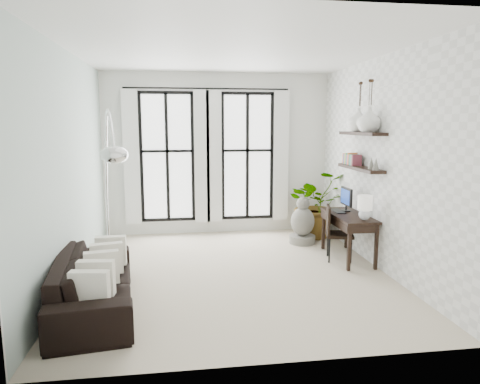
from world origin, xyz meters
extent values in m
plane|color=beige|center=(0.00, 0.00, 0.00)|extent=(5.00, 5.00, 0.00)
plane|color=white|center=(0.00, 0.00, 3.20)|extent=(5.00, 5.00, 0.00)
plane|color=#B2C7BE|center=(-2.25, 0.00, 1.60)|extent=(0.00, 5.00, 5.00)
plane|color=white|center=(2.25, 0.00, 1.60)|extent=(0.00, 5.00, 5.00)
plane|color=white|center=(0.00, 2.50, 1.60)|extent=(4.50, 0.00, 4.50)
cube|color=white|center=(-1.00, 2.47, 1.55)|extent=(1.00, 0.02, 2.50)
cube|color=white|center=(-1.68, 2.37, 1.55)|extent=(0.30, 0.04, 2.60)
cube|color=white|center=(-0.32, 2.37, 1.55)|extent=(0.30, 0.04, 2.60)
cube|color=white|center=(0.60, 2.47, 1.55)|extent=(1.00, 0.02, 2.50)
cube|color=white|center=(-0.08, 2.37, 1.55)|extent=(0.30, 0.04, 2.60)
cube|color=white|center=(1.28, 2.37, 1.55)|extent=(0.30, 0.04, 2.60)
cylinder|color=black|center=(-0.20, 2.38, 2.88)|extent=(3.20, 0.03, 0.03)
cube|color=black|center=(2.11, 0.41, 1.50)|extent=(0.25, 1.30, 0.05)
cube|color=black|center=(2.11, 0.41, 2.05)|extent=(0.25, 1.30, 0.05)
cube|color=#CD5433|center=(2.11, 0.96, 1.61)|extent=(0.16, 0.03, 0.18)
cube|color=#346DB8|center=(2.11, 0.91, 1.61)|extent=(0.16, 0.03, 0.18)
cube|color=gold|center=(2.11, 0.87, 1.61)|extent=(0.16, 0.03, 0.18)
cube|color=#35A167|center=(2.11, 0.82, 1.61)|extent=(0.16, 0.03, 0.18)
cube|color=purple|center=(2.11, 0.78, 1.61)|extent=(0.16, 0.03, 0.18)
cube|color=orange|center=(2.11, 0.73, 1.61)|extent=(0.16, 0.03, 0.18)
cube|color=#505050|center=(2.11, 0.69, 1.61)|extent=(0.16, 0.03, 0.18)
cube|color=teal|center=(2.11, 0.64, 1.61)|extent=(0.16, 0.03, 0.18)
cube|color=#9C8E70|center=(2.11, 0.60, 1.61)|extent=(0.16, 0.03, 0.18)
cube|color=brown|center=(2.11, 0.55, 1.61)|extent=(0.16, 0.03, 0.18)
cone|color=gray|center=(2.11, 0.01, 1.61)|extent=(0.10, 0.10, 0.18)
cone|color=gray|center=(2.11, -0.14, 1.61)|extent=(0.10, 0.10, 0.18)
imported|color=black|center=(-1.80, -1.00, 0.32)|extent=(1.15, 2.30, 0.65)
cube|color=white|center=(-1.70, -1.70, 0.50)|extent=(0.40, 0.12, 0.40)
cube|color=white|center=(-1.70, -1.35, 0.50)|extent=(0.40, 0.12, 0.40)
cube|color=white|center=(-1.70, -1.00, 0.50)|extent=(0.40, 0.12, 0.40)
cube|color=white|center=(-1.70, -0.65, 0.50)|extent=(0.40, 0.12, 0.40)
cube|color=white|center=(-1.70, -0.30, 0.50)|extent=(0.40, 0.12, 0.40)
imported|color=#2D7228|center=(1.88, 1.85, 0.66)|extent=(1.29, 1.15, 1.32)
cube|color=black|center=(1.95, 0.41, 0.73)|extent=(0.54, 1.27, 0.04)
cube|color=black|center=(1.93, 0.41, 0.64)|extent=(0.49, 1.21, 0.12)
cube|color=black|center=(1.74, -0.18, 0.36)|extent=(0.05, 0.05, 0.70)
cube|color=black|center=(2.16, -0.18, 0.36)|extent=(0.05, 0.05, 0.70)
cube|color=black|center=(1.74, 0.99, 0.36)|extent=(0.05, 0.05, 0.70)
cube|color=black|center=(2.16, 0.99, 0.36)|extent=(0.05, 0.05, 0.70)
cube|color=black|center=(2.00, 0.65, 1.00)|extent=(0.04, 0.42, 0.30)
cube|color=navy|center=(1.97, 0.65, 1.00)|extent=(0.00, 0.36, 0.24)
cube|color=black|center=(1.85, 0.65, 0.76)|extent=(0.15, 0.40, 0.02)
sphere|color=silver|center=(2.00, -0.08, 0.84)|extent=(0.18, 0.18, 0.18)
cylinder|color=white|center=(2.00, -0.08, 1.03)|extent=(0.22, 0.22, 0.22)
cube|color=black|center=(1.80, 0.38, 0.42)|extent=(0.52, 0.52, 0.05)
cube|color=black|center=(1.61, 0.43, 0.66)|extent=(0.15, 0.42, 0.47)
cylinder|color=black|center=(1.63, 0.21, 0.20)|extent=(0.03, 0.03, 0.39)
cylinder|color=black|center=(1.97, 0.21, 0.20)|extent=(0.03, 0.03, 0.39)
cylinder|color=black|center=(1.63, 0.55, 0.20)|extent=(0.03, 0.03, 0.39)
cylinder|color=black|center=(1.97, 0.55, 0.20)|extent=(0.03, 0.03, 0.39)
cylinder|color=silver|center=(-1.90, 0.75, 0.05)|extent=(0.36, 0.36, 0.10)
cylinder|color=silver|center=(-1.90, 0.75, 0.55)|extent=(0.04, 0.04, 1.00)
ellipsoid|color=silver|center=(-1.50, -0.95, 1.84)|extent=(0.32, 0.32, 0.21)
cylinder|color=gray|center=(1.48, 1.43, 0.07)|extent=(0.49, 0.49, 0.15)
ellipsoid|color=gray|center=(1.48, 1.43, 0.41)|extent=(0.44, 0.44, 0.53)
sphere|color=gray|center=(1.48, 1.43, 0.75)|extent=(0.24, 0.24, 0.24)
imported|color=white|center=(2.11, 0.16, 2.27)|extent=(0.37, 0.37, 0.38)
imported|color=white|center=(2.11, 0.56, 2.27)|extent=(0.37, 0.37, 0.38)
camera|label=1|loc=(-0.74, -6.08, 2.19)|focal=32.00mm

